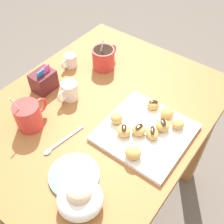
{
  "coord_description": "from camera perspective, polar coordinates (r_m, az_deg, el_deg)",
  "views": [
    {
      "loc": [
        -0.52,
        -0.46,
        1.5
      ],
      "look_at": [
        0.0,
        -0.06,
        0.78
      ],
      "focal_mm": 43.61,
      "sensor_mm": 36.0,
      "label": 1
    }
  ],
  "objects": [
    {
      "name": "coffee_mug_red_left",
      "position": [
        0.96,
        -17.08,
        -0.6
      ],
      "size": [
        0.13,
        0.09,
        0.15
      ],
      "color": "red",
      "rests_on": "dining_table"
    },
    {
      "name": "dining_table",
      "position": [
        1.13,
        -2.51,
        -4.59
      ],
      "size": [
        0.96,
        0.75,
        0.76
      ],
      "color": "#A36633",
      "rests_on": "ground_plane"
    },
    {
      "name": "chocolate_drizzle_6",
      "position": [
        0.89,
        2.53,
        -3.32
      ],
      "size": [
        0.04,
        0.03,
        0.0
      ],
      "primitive_type": "ellipsoid",
      "rotation": [
        0.0,
        0.0,
        3.77
      ],
      "color": "black",
      "rests_on": "beignet_6"
    },
    {
      "name": "beignet_5",
      "position": [
        0.85,
        4.47,
        -8.5
      ],
      "size": [
        0.06,
        0.07,
        0.04
      ],
      "primitive_type": "ellipsoid",
      "rotation": [
        0.0,
        0.0,
        5.05
      ],
      "color": "#DBA351",
      "rests_on": "pastry_plate_square"
    },
    {
      "name": "beignet_2",
      "position": [
        0.93,
        0.96,
        -1.27
      ],
      "size": [
        0.05,
        0.05,
        0.04
      ],
      "primitive_type": "ellipsoid",
      "rotation": [
        0.0,
        0.0,
        0.04
      ],
      "color": "#DBA351",
      "rests_on": "pastry_plate_square"
    },
    {
      "name": "beignet_1",
      "position": [
        0.99,
        8.61,
        1.52
      ],
      "size": [
        0.05,
        0.05,
        0.03
      ],
      "primitive_type": "ellipsoid",
      "rotation": [
        0.0,
        0.0,
        1.72
      ],
      "color": "#DBA351",
      "rests_on": "pastry_plate_square"
    },
    {
      "name": "loose_spoon_near_saucer",
      "position": [
        0.92,
        -10.94,
        -6.48
      ],
      "size": [
        0.16,
        0.04,
        0.01
      ],
      "color": "silver",
      "rests_on": "dining_table"
    },
    {
      "name": "beignet_7",
      "position": [
        0.97,
        11.49,
        -0.11
      ],
      "size": [
        0.06,
        0.05,
        0.04
      ],
      "primitive_type": "ellipsoid",
      "rotation": [
        0.0,
        0.0,
        4.87
      ],
      "color": "#DBA351",
      "rests_on": "pastry_plate_square"
    },
    {
      "name": "chocolate_drizzle_3",
      "position": [
        0.89,
        5.7,
        -3.04
      ],
      "size": [
        0.04,
        0.02,
        0.0
      ],
      "primitive_type": "ellipsoid",
      "rotation": [
        0.0,
        0.0,
        -0.09
      ],
      "color": "black",
      "rests_on": "beignet_3"
    },
    {
      "name": "ice_cream_bowl",
      "position": [
        0.77,
        -6.75,
        -17.42
      ],
      "size": [
        0.13,
        0.13,
        0.1
      ],
      "color": "white",
      "rests_on": "dining_table"
    },
    {
      "name": "saucer_sky_left",
      "position": [
        0.85,
        -7.94,
        -12.99
      ],
      "size": [
        0.16,
        0.16,
        0.01
      ],
      "primitive_type": "cylinder",
      "color": "#66A8DB",
      "rests_on": "dining_table"
    },
    {
      "name": "cream_pitcher_white",
      "position": [
        1.04,
        -8.92,
        4.49
      ],
      "size": [
        0.1,
        0.06,
        0.07
      ],
      "color": "white",
      "rests_on": "dining_table"
    },
    {
      "name": "chocolate_drizzle_0",
      "position": [
        0.9,
        8.61,
        -3.67
      ],
      "size": [
        0.04,
        0.03,
        0.0
      ],
      "primitive_type": "ellipsoid",
      "rotation": [
        0.0,
        0.0,
        0.53
      ],
      "color": "black",
      "rests_on": "beignet_0"
    },
    {
      "name": "ground_plane",
      "position": [
        1.65,
        -1.8,
        -17.55
      ],
      "size": [
        8.0,
        8.0,
        0.0
      ],
      "primitive_type": "plane",
      "color": "#665B51"
    },
    {
      "name": "beignet_4",
      "position": [
        0.93,
        10.56,
        -2.82
      ],
      "size": [
        0.07,
        0.07,
        0.03
      ],
      "primitive_type": "ellipsoid",
      "rotation": [
        0.0,
        0.0,
        0.73
      ],
      "color": "#DBA351",
      "rests_on": "pastry_plate_square"
    },
    {
      "name": "beignet_0",
      "position": [
        0.91,
        8.5,
        -4.28
      ],
      "size": [
        0.07,
        0.07,
        0.03
      ],
      "primitive_type": "ellipsoid",
      "rotation": [
        0.0,
        0.0,
        0.85
      ],
      "color": "#DBA351",
      "rests_on": "pastry_plate_square"
    },
    {
      "name": "beignet_3",
      "position": [
        0.91,
        5.62,
        -3.76
      ],
      "size": [
        0.06,
        0.06,
        0.03
      ],
      "primitive_type": "ellipsoid",
      "rotation": [
        0.0,
        0.0,
        0.18
      ],
      "color": "#DBA351",
      "rests_on": "pastry_plate_square"
    },
    {
      "name": "beignet_6",
      "position": [
        0.9,
        2.49,
        -4.01
      ],
      "size": [
        0.07,
        0.07,
        0.03
      ],
      "primitive_type": "ellipsoid",
      "rotation": [
        0.0,
        0.0,
        4.1
      ],
      "color": "#DBA351",
      "rests_on": "pastry_plate_square"
    },
    {
      "name": "chocolate_sauce_pitcher",
      "position": [
        1.19,
        -8.72,
        10.7
      ],
      "size": [
        0.09,
        0.05,
        0.06
      ],
      "color": "white",
      "rests_on": "dining_table"
    },
    {
      "name": "beignet_8",
      "position": [
        0.95,
        13.69,
        -2.46
      ],
      "size": [
        0.06,
        0.06,
        0.03
      ],
      "primitive_type": "ellipsoid",
      "rotation": [
        0.0,
        0.0,
        5.86
      ],
      "color": "#DBA351",
      "rests_on": "pastry_plate_square"
    },
    {
      "name": "pastry_plate_square",
      "position": [
        0.94,
        7.02,
        -4.25
      ],
      "size": [
        0.28,
        0.28,
        0.02
      ],
      "primitive_type": "cube",
      "color": "white",
      "rests_on": "dining_table"
    },
    {
      "name": "coffee_mug_red_right",
      "position": [
        1.17,
        -1.75,
        11.36
      ],
      "size": [
        0.13,
        0.09,
        0.14
      ],
      "color": "red",
      "rests_on": "dining_table"
    },
    {
      "name": "sugar_caddy",
      "position": [
        1.09,
        -14.12,
        6.34
      ],
      "size": [
        0.09,
        0.07,
        0.11
      ],
      "color": "#561E23",
      "rests_on": "dining_table"
    },
    {
      "name": "chocolate_drizzle_4",
      "position": [
        0.92,
        10.71,
        -2.09
      ],
      "size": [
        0.04,
        0.04,
        0.0
      ],
      "primitive_type": "ellipsoid",
      "rotation": [
        0.0,
        0.0,
        0.76
      ],
      "color": "black",
      "rests_on": "beignet_4"
    },
    {
      "name": "chocolate_drizzle_1",
      "position": [
        0.98,
        8.72,
        2.21
      ],
      "size": [
        0.03,
        0.04,
        0.0
      ],
      "primitive_type": "ellipsoid",
      "rotation": [
        0.0,
        0.0,
        2.09
      ],
      "color": "black",
      "rests_on": "beignet_1"
    }
  ]
}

